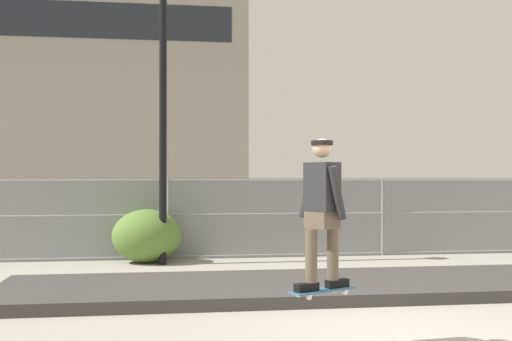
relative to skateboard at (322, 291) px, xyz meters
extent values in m
cube|color=#3D3A38|center=(0.96, 3.45, -0.56)|extent=(10.55, 2.68, 0.19)
cube|color=#2D608C|center=(0.00, 0.00, 0.00)|extent=(0.80, 0.54, 0.02)
cylinder|color=silver|center=(0.19, 0.20, -0.03)|extent=(0.06, 0.05, 0.05)
cylinder|color=silver|center=(0.27, 0.04, -0.03)|extent=(0.06, 0.05, 0.05)
cylinder|color=silver|center=(-0.27, -0.04, -0.03)|extent=(0.06, 0.05, 0.05)
cylinder|color=silver|center=(-0.19, -0.20, -0.03)|extent=(0.06, 0.05, 0.05)
cube|color=#99999E|center=(0.23, 0.12, -0.01)|extent=(0.11, 0.15, 0.01)
cube|color=#99999E|center=(-0.23, -0.12, -0.01)|extent=(0.11, 0.15, 0.01)
cube|color=black|center=(0.20, 0.10, 0.06)|extent=(0.29, 0.22, 0.09)
cube|color=black|center=(-0.20, -0.10, 0.06)|extent=(0.29, 0.22, 0.09)
cylinder|color=brown|center=(0.14, 0.07, 0.39)|extent=(0.13, 0.13, 0.58)
cylinder|color=brown|center=(-0.14, -0.07, 0.39)|extent=(0.13, 0.13, 0.58)
cube|color=brown|center=(0.00, 0.00, 0.77)|extent=(0.37, 0.41, 0.18)
cube|color=#262628|center=(0.00, 0.00, 1.13)|extent=(0.37, 0.44, 0.54)
cylinder|color=#262628|center=(-0.11, 0.22, 1.07)|extent=(0.25, 0.18, 0.58)
cylinder|color=#262628|center=(0.11, -0.22, 1.07)|extent=(0.25, 0.18, 0.58)
sphere|color=tan|center=(0.00, 0.00, 1.56)|extent=(0.21, 0.21, 0.21)
cylinder|color=black|center=(0.00, 0.00, 1.61)|extent=(0.24, 0.24, 0.05)
cylinder|color=gray|center=(-1.60, 7.98, 0.28)|extent=(0.06, 0.06, 1.85)
cylinder|color=gray|center=(3.51, 7.98, 0.28)|extent=(0.06, 0.06, 1.85)
cylinder|color=gray|center=(0.96, 7.98, 1.16)|extent=(25.54, 0.04, 0.04)
cylinder|color=gray|center=(0.96, 7.98, 0.37)|extent=(25.54, 0.04, 0.04)
cylinder|color=gray|center=(0.96, 7.98, -0.59)|extent=(25.54, 0.04, 0.04)
cube|color=gray|center=(0.96, 7.98, 0.28)|extent=(25.54, 0.01, 1.85)
cylinder|color=black|center=(-1.72, 7.10, 2.66)|extent=(0.16, 0.16, 6.61)
cube|color=#474C54|center=(-1.47, 10.67, 0.02)|extent=(4.41, 1.82, 0.70)
cube|color=#23282D|center=(-1.67, 10.67, 0.69)|extent=(2.21, 1.61, 0.64)
cylinder|color=black|center=(-0.11, 11.54, -0.33)|extent=(0.64, 0.24, 0.64)
cylinder|color=black|center=(-0.10, 9.83, -0.33)|extent=(0.64, 0.24, 0.64)
cylinder|color=black|center=(-2.84, 11.52, -0.33)|extent=(0.64, 0.24, 0.64)
cylinder|color=black|center=(-2.83, 9.81, -0.33)|extent=(0.64, 0.24, 0.64)
cube|color=black|center=(4.99, 10.52, 0.02)|extent=(4.47, 1.98, 0.70)
cube|color=#23282D|center=(4.79, 10.53, 0.69)|extent=(2.26, 1.69, 0.64)
cylinder|color=black|center=(6.39, 11.32, -0.33)|extent=(0.65, 0.27, 0.64)
cylinder|color=black|center=(6.32, 9.61, -0.33)|extent=(0.65, 0.27, 0.64)
cylinder|color=black|center=(3.66, 11.43, -0.33)|extent=(0.65, 0.27, 0.64)
cylinder|color=black|center=(3.59, 9.72, -0.33)|extent=(0.65, 0.27, 0.64)
cube|color=gray|center=(-10.77, 45.37, 9.50)|extent=(30.14, 14.87, 20.30)
cube|color=#1E232B|center=(-10.77, 37.91, 11.94)|extent=(27.73, 0.04, 2.50)
ellipsoid|color=#567A33|center=(-2.06, 7.45, -0.06)|extent=(1.52, 1.24, 1.18)
camera|label=1|loc=(-1.73, -6.81, 1.25)|focal=44.95mm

